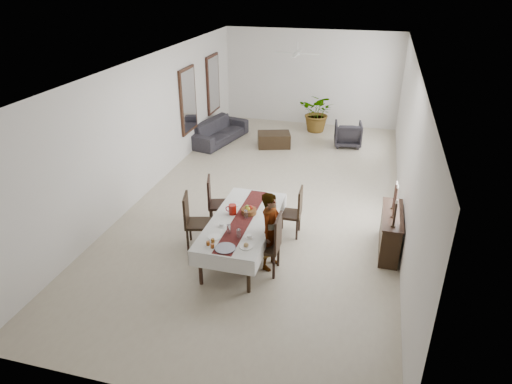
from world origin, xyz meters
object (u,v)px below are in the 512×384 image
object	(u,v)px
red_pitcher	(233,209)
sideboard_body	(390,233)
woman	(271,231)
sofa	(219,131)
dining_table_top	(243,221)

from	to	relation	value
red_pitcher	sideboard_body	xyz separation A→B (m)	(2.98, 0.66, -0.45)
red_pitcher	woman	bearing A→B (deg)	-26.83
sideboard_body	sofa	bearing A→B (deg)	135.89
sofa	dining_table_top	bearing A→B (deg)	-143.05
red_pitcher	dining_table_top	bearing A→B (deg)	-31.25
woman	sofa	distance (m)	6.99
woman	sideboard_body	size ratio (longest dim) A/B	1.14
dining_table_top	woman	size ratio (longest dim) A/B	1.57
red_pitcher	woman	size ratio (longest dim) A/B	0.13
woman	sideboard_body	distance (m)	2.41
dining_table_top	red_pitcher	size ratio (longest dim) A/B	12.00
dining_table_top	sofa	world-z (taller)	dining_table_top
red_pitcher	sofa	distance (m)	6.24
dining_table_top	sideboard_body	distance (m)	2.87
red_pitcher	sideboard_body	distance (m)	3.09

